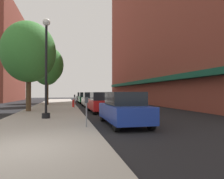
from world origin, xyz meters
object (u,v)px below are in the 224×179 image
object	(u,v)px
car_blue	(124,109)
tree_near	(29,52)
tree_mid	(47,65)
fire_hydrant	(74,103)
parking_meter_far	(75,99)
tree_far	(47,70)
lamppost	(46,66)
car_green	(85,98)
car_white	(91,100)
car_black	(82,97)
car_red	(101,103)
parking_meter_near	(86,108)

from	to	relation	value
car_blue	tree_near	bearing A→B (deg)	127.21
tree_mid	car_blue	bearing A→B (deg)	-73.14
fire_hydrant	car_blue	size ratio (longest dim) A/B	0.18
parking_meter_far	car_blue	world-z (taller)	car_blue
fire_hydrant	tree_far	xyz separation A→B (m)	(-3.67, 11.89, 4.59)
lamppost	tree_mid	distance (m)	14.17
tree_far	car_green	distance (m)	7.63
parking_meter_far	car_white	xyz separation A→B (m)	(1.95, 2.97, -0.14)
car_white	car_black	distance (m)	12.97
fire_hydrant	tree_mid	size ratio (longest dim) A/B	0.11
tree_near	car_red	distance (m)	7.21
car_red	parking_meter_far	bearing A→B (deg)	116.34
car_blue	car_red	distance (m)	6.81
parking_meter_near	car_green	world-z (taller)	car_green
car_blue	parking_meter_near	bearing A→B (deg)	-155.31
lamppost	car_white	bearing A→B (deg)	70.27
tree_near	car_red	world-z (taller)	tree_near
tree_far	car_white	xyz separation A→B (m)	(5.69, -9.89, -4.30)
tree_mid	car_red	world-z (taller)	tree_mid
tree_mid	tree_far	bearing A→B (deg)	94.93
lamppost	car_red	xyz separation A→B (m)	(3.96, 4.00, -2.39)
parking_meter_far	car_blue	xyz separation A→B (m)	(1.95, -10.89, -0.14)
lamppost	parking_meter_far	bearing A→B (deg)	76.01
parking_meter_near	car_blue	world-z (taller)	car_blue
fire_hydrant	tree_far	size ratio (longest dim) A/B	0.11
car_green	parking_meter_near	bearing A→B (deg)	-94.56
tree_near	tree_far	xyz separation A→B (m)	(0.09, 15.72, 0.17)
parking_meter_far	car_red	distance (m)	4.52
parking_meter_far	tree_near	distance (m)	6.23
tree_mid	car_white	distance (m)	7.26
parking_meter_far	tree_mid	bearing A→B (deg)	117.97
parking_meter_far	car_white	world-z (taller)	car_white
fire_hydrant	parking_meter_far	distance (m)	1.06
parking_meter_near	tree_mid	xyz separation A→B (m)	(-3.15, 17.65, 4.10)
parking_meter_far	car_red	size ratio (longest dim) A/B	0.30
fire_hydrant	tree_near	distance (m)	6.96
parking_meter_near	parking_meter_far	distance (m)	11.73
tree_near	car_green	xyz separation A→B (m)	(5.79, 13.02, -4.13)
fire_hydrant	car_black	world-z (taller)	car_black
parking_meter_near	car_black	world-z (taller)	car_black
parking_meter_near	parking_meter_far	world-z (taller)	same
tree_near	car_black	distance (m)	20.10
car_white	car_green	xyz separation A→B (m)	(0.00, 7.19, 0.00)
lamppost	car_blue	world-z (taller)	lamppost
tree_mid	tree_near	bearing A→B (deg)	-94.50
tree_far	car_blue	world-z (taller)	tree_far
car_red	car_black	distance (m)	20.02
tree_near	car_white	xyz separation A→B (m)	(5.79, 5.83, -4.13)
tree_far	tree_near	bearing A→B (deg)	-90.34
parking_meter_far	car_blue	bearing A→B (deg)	-79.85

